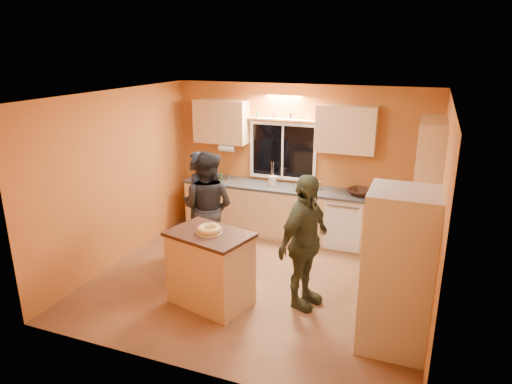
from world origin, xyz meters
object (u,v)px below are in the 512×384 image
at_px(person_left, 198,206).
at_px(person_right, 304,242).
at_px(island, 210,268).
at_px(person_center, 208,208).
at_px(refrigerator, 398,271).

height_order(person_left, person_right, person_right).
bearing_deg(island, person_center, 132.26).
height_order(refrigerator, person_center, refrigerator).
distance_m(island, person_center, 1.30).
distance_m(refrigerator, person_center, 3.08).
relative_size(refrigerator, person_center, 1.04).
height_order(person_center, person_right, same).
bearing_deg(island, person_left, 138.10).
bearing_deg(person_left, person_center, 58.02).
height_order(refrigerator, person_left, refrigerator).
xyz_separation_m(refrigerator, island, (-2.26, 0.06, -0.40)).
height_order(person_left, person_center, person_center).
distance_m(island, person_right, 1.24).
bearing_deg(person_right, person_left, 84.35).
relative_size(refrigerator, island, 1.57).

